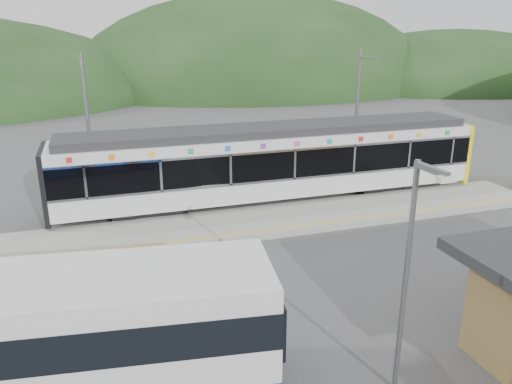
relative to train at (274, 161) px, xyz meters
name	(u,v)px	position (x,y,z in m)	size (l,w,h in m)	color
ground	(296,256)	(-1.24, -6.00, -2.06)	(120.00, 120.00, 0.00)	#4C4C4F
hills	(370,196)	(4.95, -0.71, -2.06)	(146.00, 149.00, 26.00)	#1E3D19
platform	(267,221)	(-1.24, -2.70, -1.91)	(26.00, 3.20, 0.30)	#9E9E99
yellow_line	(278,229)	(-1.24, -4.00, -1.76)	(26.00, 0.10, 0.01)	yellow
train	(274,161)	(0.00, 0.00, 0.00)	(20.44, 3.01, 3.74)	black
catenary_mast_west	(88,128)	(-8.24, 2.56, 1.58)	(0.18, 1.80, 7.00)	slate
catenary_mast_east	(357,113)	(5.76, 2.56, 1.58)	(0.18, 1.80, 7.00)	slate
bus	(6,352)	(-10.18, -11.41, -0.55)	(11.75, 4.18, 3.13)	#0B3FA8
lamp_post	(411,262)	(-1.78, -13.51, 1.26)	(0.36, 0.99, 5.56)	slate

